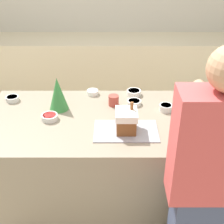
# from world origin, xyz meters

# --- Properties ---
(ground_plane) EXTENTS (12.00, 12.00, 0.00)m
(ground_plane) POSITION_xyz_m (0.00, 0.00, 0.00)
(ground_plane) COLOR #C6B28E
(wall_back) EXTENTS (8.00, 0.05, 2.60)m
(wall_back) POSITION_xyz_m (0.00, 2.22, 1.30)
(wall_back) COLOR beige
(wall_back) RESTS_ON ground_plane
(back_cabinet_block) EXTENTS (6.00, 0.60, 0.95)m
(back_cabinet_block) POSITION_xyz_m (0.00, 1.89, 0.47)
(back_cabinet_block) COLOR beige
(back_cabinet_block) RESTS_ON ground_plane
(kitchen_island) EXTENTS (1.87, 0.98, 0.90)m
(kitchen_island) POSITION_xyz_m (0.00, 0.00, 0.45)
(kitchen_island) COLOR gray
(kitchen_island) RESTS_ON ground_plane
(baking_tray) EXTENTS (0.48, 0.30, 0.01)m
(baking_tray) POSITION_xyz_m (0.20, -0.18, 0.90)
(baking_tray) COLOR #9E9EA8
(baking_tray) RESTS_ON kitchen_island
(gingerbread_house) EXTENTS (0.16, 0.18, 0.22)m
(gingerbread_house) POSITION_xyz_m (0.20, -0.18, 0.99)
(gingerbread_house) COLOR brown
(gingerbread_house) RESTS_ON baking_tray
(decorative_tree) EXTENTS (0.16, 0.16, 0.28)m
(decorative_tree) POSITION_xyz_m (-0.35, 0.15, 1.04)
(decorative_tree) COLOR #33843D
(decorative_tree) RESTS_ON kitchen_island
(candy_bowl_center_rear) EXTENTS (0.13, 0.13, 0.05)m
(candy_bowl_center_rear) POSITION_xyz_m (0.29, 0.40, 0.92)
(candy_bowl_center_rear) COLOR white
(candy_bowl_center_rear) RESTS_ON kitchen_island
(candy_bowl_behind_tray) EXTENTS (0.13, 0.13, 0.04)m
(candy_bowl_behind_tray) POSITION_xyz_m (-0.40, -0.02, 0.92)
(candy_bowl_behind_tray) COLOR silver
(candy_bowl_behind_tray) RESTS_ON kitchen_island
(candy_bowl_near_tray_right) EXTENTS (0.11, 0.11, 0.05)m
(candy_bowl_near_tray_right) POSITION_xyz_m (0.54, 0.12, 0.93)
(candy_bowl_near_tray_right) COLOR silver
(candy_bowl_near_tray_right) RESTS_ON kitchen_island
(candy_bowl_far_left) EXTENTS (0.10, 0.10, 0.04)m
(candy_bowl_far_left) POSITION_xyz_m (-0.08, 0.42, 0.92)
(candy_bowl_far_left) COLOR white
(candy_bowl_far_left) RESTS_ON kitchen_island
(candy_bowl_front_corner) EXTENTS (0.11, 0.11, 0.04)m
(candy_bowl_front_corner) POSITION_xyz_m (-0.78, 0.29, 0.92)
(candy_bowl_front_corner) COLOR silver
(candy_bowl_front_corner) RESTS_ON kitchen_island
(candy_bowl_far_right) EXTENTS (0.13, 0.13, 0.05)m
(candy_bowl_far_right) POSITION_xyz_m (0.76, 0.18, 0.92)
(candy_bowl_far_right) COLOR white
(candy_bowl_far_right) RESTS_ON kitchen_island
(candy_bowl_beside_tree) EXTENTS (0.12, 0.12, 0.04)m
(candy_bowl_beside_tree) POSITION_xyz_m (0.28, 0.23, 0.92)
(candy_bowl_beside_tree) COLOR white
(candy_bowl_beside_tree) RESTS_ON kitchen_island
(mug) EXTENTS (0.09, 0.09, 0.09)m
(mug) POSITION_xyz_m (0.11, 0.22, 0.94)
(mug) COLOR #B24238
(mug) RESTS_ON kitchen_island
(person) EXTENTS (0.46, 0.58, 1.77)m
(person) POSITION_xyz_m (0.65, -0.77, 0.91)
(person) COLOR #424C6B
(person) RESTS_ON ground_plane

